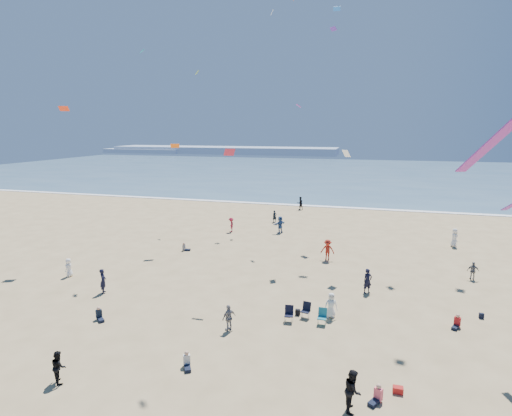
# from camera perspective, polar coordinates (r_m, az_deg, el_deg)

# --- Properties ---
(ground) EXTENTS (220.00, 220.00, 0.00)m
(ground) POSITION_cam_1_polar(r_m,az_deg,el_deg) (21.24, -12.01, -22.40)
(ground) COLOR tan
(ground) RESTS_ON ground
(ocean) EXTENTS (220.00, 100.00, 0.06)m
(ocean) POSITION_cam_1_polar(r_m,az_deg,el_deg) (111.47, 11.20, 4.99)
(ocean) COLOR #476B84
(ocean) RESTS_ON ground
(surf_line) EXTENTS (220.00, 1.20, 0.08)m
(surf_line) POSITION_cam_1_polar(r_m,az_deg,el_deg) (62.23, 7.45, 0.33)
(surf_line) COLOR white
(surf_line) RESTS_ON ground
(headland_far) EXTENTS (110.00, 20.00, 3.20)m
(headland_far) POSITION_cam_1_polar(r_m,az_deg,el_deg) (198.06, -4.67, 8.24)
(headland_far) COLOR #7A8EA8
(headland_far) RESTS_ON ground
(headland_near) EXTENTS (40.00, 14.00, 2.00)m
(headland_near) POSITION_cam_1_polar(r_m,az_deg,el_deg) (210.95, -15.49, 7.89)
(headland_near) COLOR #7A8EA8
(headland_near) RESTS_ON ground
(standing_flyers) EXTENTS (33.95, 44.77, 1.93)m
(standing_flyers) POSITION_cam_1_polar(r_m,az_deg,el_deg) (35.32, 7.13, -6.68)
(standing_flyers) COLOR #A02316
(standing_flyers) RESTS_ON ground
(seated_group) EXTENTS (23.46, 18.71, 0.84)m
(seated_group) POSITION_cam_1_polar(r_m,az_deg,el_deg) (25.83, -1.34, -14.62)
(seated_group) COLOR silver
(seated_group) RESTS_ON ground
(chair_cluster) EXTENTS (2.64, 1.49, 1.00)m
(chair_cluster) POSITION_cam_1_polar(r_m,az_deg,el_deg) (25.57, 7.06, -14.79)
(chair_cluster) COLOR black
(chair_cluster) RESTS_ON ground
(white_tote) EXTENTS (0.35, 0.20, 0.40)m
(white_tote) POSITION_cam_1_polar(r_m,az_deg,el_deg) (26.32, 4.62, -14.67)
(white_tote) COLOR silver
(white_tote) RESTS_ON ground
(black_backpack) EXTENTS (0.30, 0.22, 0.38)m
(black_backpack) POSITION_cam_1_polar(r_m,az_deg,el_deg) (26.45, 5.99, -14.59)
(black_backpack) COLOR black
(black_backpack) RESTS_ON ground
(cooler) EXTENTS (0.45, 0.30, 0.30)m
(cooler) POSITION_cam_1_polar(r_m,az_deg,el_deg) (20.73, 19.62, -23.28)
(cooler) COLOR #AC1B18
(cooler) RESTS_ON ground
(navy_bag) EXTENTS (0.28, 0.18, 0.34)m
(navy_bag) POSITION_cam_1_polar(r_m,az_deg,el_deg) (29.54, 29.51, -13.25)
(navy_bag) COLOR black
(navy_bag) RESTS_ON ground
(kites_aloft) EXTENTS (43.34, 42.26, 22.49)m
(kites_aloft) POSITION_cam_1_polar(r_m,az_deg,el_deg) (28.85, 17.51, 16.08)
(kites_aloft) COLOR #4D1B94
(kites_aloft) RESTS_ON ground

